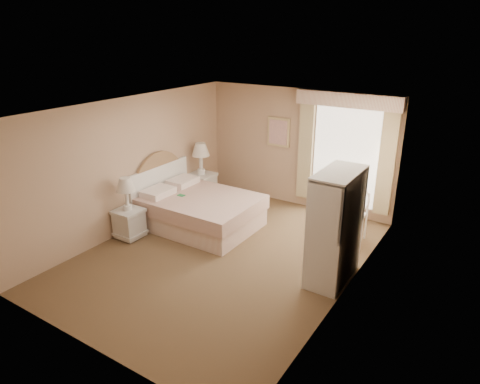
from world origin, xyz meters
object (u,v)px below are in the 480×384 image
Objects in this scene: nightstand_far at (202,179)px; armoire at (335,236)px; bed at (197,209)px; round_table at (338,198)px; cafe_chair at (355,209)px; nightstand_near at (129,216)px.

nightstand_far is 0.75× the size of armoire.
round_table is at bearing 37.69° from bed.
cafe_chair is 0.55× the size of armoire.
cafe_chair is at bearing -46.80° from round_table.
bed is 2.81m from round_table.
bed reaches higher than cafe_chair.
nightstand_far is (-0.72, 1.10, 0.14)m from bed.
round_table is 2.23m from armoire.
nightstand_near is at bearing -123.57° from bed.
armoire reaches higher than round_table.
nightstand_far reaches higher than nightstand_near.
bed is 1.30m from nightstand_near.
bed is 2.22× the size of cafe_chair.
nightstand_far is at bearing -168.09° from round_table.
nightstand_near is 1.20× the size of cafe_chair.
armoire reaches higher than cafe_chair.
round_table is at bearing 43.60° from nightstand_near.
nightstand_near reaches higher than cafe_chair.
nightstand_far is at bearing 90.00° from nightstand_near.
nightstand_near is at bearing -169.13° from armoire.
nightstand_near is 4.13m from cafe_chair.
nightstand_far is at bearing 123.26° from bed.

